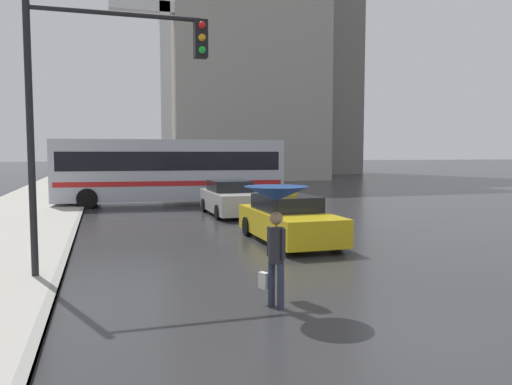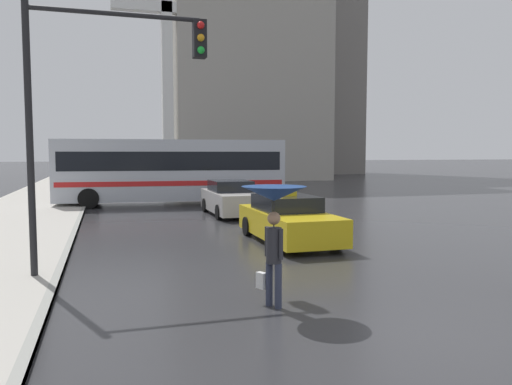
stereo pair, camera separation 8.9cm
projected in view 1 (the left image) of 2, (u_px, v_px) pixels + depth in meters
name	position (u px, v px, depth m)	size (l,w,h in m)	color
ground_plane	(424.00, 343.00, 6.90)	(300.00, 300.00, 0.00)	#2D2D30
taxi	(288.00, 220.00, 14.67)	(1.91, 4.55, 1.51)	gold
sedan_red	(231.00, 199.00, 21.02)	(1.91, 4.40, 1.44)	#B7B2AD
city_bus	(171.00, 169.00, 25.13)	(11.34, 3.39, 3.26)	#B2B7C1
pedestrian_with_umbrella	(276.00, 207.00, 8.37)	(1.10, 1.10, 2.06)	#2D3347
traffic_light	(104.00, 85.00, 10.26)	(3.67, 0.38, 5.77)	black
building_tower_near	(240.00, 46.00, 49.89)	(14.63, 12.47, 26.60)	#A39E93
building_tower_far	(299.00, 23.00, 62.01)	(13.50, 9.33, 37.37)	gray
monument_cross	(165.00, 46.00, 42.15)	(9.04, 0.90, 20.54)	white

